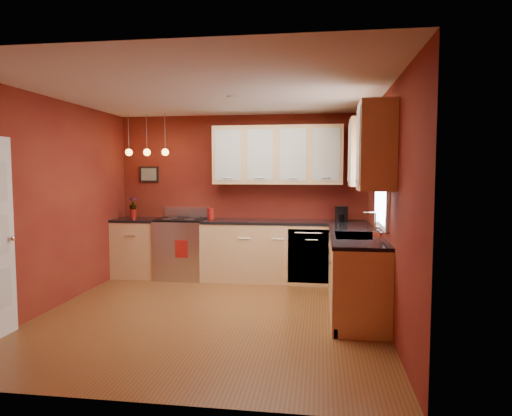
# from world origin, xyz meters

# --- Properties ---
(floor) EXTENTS (4.20, 4.20, 0.00)m
(floor) POSITION_xyz_m (0.00, 0.00, 0.00)
(floor) COLOR brown
(floor) RESTS_ON ground
(ceiling) EXTENTS (4.00, 4.20, 0.02)m
(ceiling) POSITION_xyz_m (0.00, 0.00, 2.60)
(ceiling) COLOR beige
(ceiling) RESTS_ON wall_back
(wall_back) EXTENTS (4.00, 0.02, 2.60)m
(wall_back) POSITION_xyz_m (0.00, 2.10, 1.30)
(wall_back) COLOR maroon
(wall_back) RESTS_ON floor
(wall_front) EXTENTS (4.00, 0.02, 2.60)m
(wall_front) POSITION_xyz_m (0.00, -2.10, 1.30)
(wall_front) COLOR maroon
(wall_front) RESTS_ON floor
(wall_left) EXTENTS (0.02, 4.20, 2.60)m
(wall_left) POSITION_xyz_m (-2.00, 0.00, 1.30)
(wall_left) COLOR maroon
(wall_left) RESTS_ON floor
(wall_right) EXTENTS (0.02, 4.20, 2.60)m
(wall_right) POSITION_xyz_m (2.00, 0.00, 1.30)
(wall_right) COLOR maroon
(wall_right) RESTS_ON floor
(base_cabinets_back_left) EXTENTS (0.70, 0.60, 0.90)m
(base_cabinets_back_left) POSITION_xyz_m (-1.65, 1.80, 0.45)
(base_cabinets_back_left) COLOR #E5AC7B
(base_cabinets_back_left) RESTS_ON floor
(base_cabinets_back_right) EXTENTS (2.54, 0.60, 0.90)m
(base_cabinets_back_right) POSITION_xyz_m (0.73, 1.80, 0.45)
(base_cabinets_back_right) COLOR #E5AC7B
(base_cabinets_back_right) RESTS_ON floor
(base_cabinets_right) EXTENTS (0.60, 2.10, 0.90)m
(base_cabinets_right) POSITION_xyz_m (1.70, 0.45, 0.45)
(base_cabinets_right) COLOR #E5AC7B
(base_cabinets_right) RESTS_ON floor
(counter_back_left) EXTENTS (0.70, 0.62, 0.04)m
(counter_back_left) POSITION_xyz_m (-1.65, 1.80, 0.92)
(counter_back_left) COLOR black
(counter_back_left) RESTS_ON base_cabinets_back_left
(counter_back_right) EXTENTS (2.54, 0.62, 0.04)m
(counter_back_right) POSITION_xyz_m (0.73, 1.80, 0.92)
(counter_back_right) COLOR black
(counter_back_right) RESTS_ON base_cabinets_back_right
(counter_right) EXTENTS (0.62, 2.10, 0.04)m
(counter_right) POSITION_xyz_m (1.70, 0.45, 0.92)
(counter_right) COLOR black
(counter_right) RESTS_ON base_cabinets_right
(gas_range) EXTENTS (0.76, 0.64, 1.11)m
(gas_range) POSITION_xyz_m (-0.92, 1.80, 0.48)
(gas_range) COLOR silver
(gas_range) RESTS_ON floor
(dishwasher_front) EXTENTS (0.60, 0.02, 0.80)m
(dishwasher_front) POSITION_xyz_m (1.10, 1.51, 0.45)
(dishwasher_front) COLOR silver
(dishwasher_front) RESTS_ON base_cabinets_back_right
(sink) EXTENTS (0.50, 0.70, 0.33)m
(sink) POSITION_xyz_m (1.70, 0.30, 0.92)
(sink) COLOR gray
(sink) RESTS_ON counter_right
(window) EXTENTS (0.06, 1.02, 1.22)m
(window) POSITION_xyz_m (1.97, 0.30, 1.69)
(window) COLOR white
(window) RESTS_ON wall_right
(upper_cabinets_back) EXTENTS (2.00, 0.35, 0.90)m
(upper_cabinets_back) POSITION_xyz_m (0.60, 1.93, 1.95)
(upper_cabinets_back) COLOR #E5AC7B
(upper_cabinets_back) RESTS_ON wall_back
(upper_cabinets_right) EXTENTS (0.35, 1.95, 0.90)m
(upper_cabinets_right) POSITION_xyz_m (1.82, 0.32, 1.95)
(upper_cabinets_right) COLOR #E5AC7B
(upper_cabinets_right) RESTS_ON wall_right
(wall_picture) EXTENTS (0.32, 0.03, 0.26)m
(wall_picture) POSITION_xyz_m (-1.55, 2.08, 1.65)
(wall_picture) COLOR black
(wall_picture) RESTS_ON wall_back
(pendant_lights) EXTENTS (0.71, 0.11, 0.66)m
(pendant_lights) POSITION_xyz_m (-1.45, 1.75, 2.01)
(pendant_lights) COLOR gray
(pendant_lights) RESTS_ON ceiling
(red_canister) EXTENTS (0.12, 0.12, 0.18)m
(red_canister) POSITION_xyz_m (-0.45, 1.85, 1.03)
(red_canister) COLOR maroon
(red_canister) RESTS_ON counter_back_right
(red_vase) EXTENTS (0.09, 0.09, 0.15)m
(red_vase) POSITION_xyz_m (-1.72, 1.80, 1.02)
(red_vase) COLOR maroon
(red_vase) RESTS_ON counter_back_left
(flowers) EXTENTS (0.13, 0.13, 0.22)m
(flowers) POSITION_xyz_m (-1.72, 1.80, 1.18)
(flowers) COLOR maroon
(flowers) RESTS_ON red_vase
(coffee_maker) EXTENTS (0.19, 0.19, 0.23)m
(coffee_maker) POSITION_xyz_m (1.59, 1.86, 1.05)
(coffee_maker) COLOR black
(coffee_maker) RESTS_ON counter_back_right
(soap_pump) EXTENTS (0.11, 0.11, 0.18)m
(soap_pump) POSITION_xyz_m (1.87, -0.25, 1.03)
(soap_pump) COLOR white
(soap_pump) RESTS_ON counter_right
(dish_towel) EXTENTS (0.20, 0.01, 0.27)m
(dish_towel) POSITION_xyz_m (-0.82, 1.47, 0.52)
(dish_towel) COLOR maroon
(dish_towel) RESTS_ON gas_range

